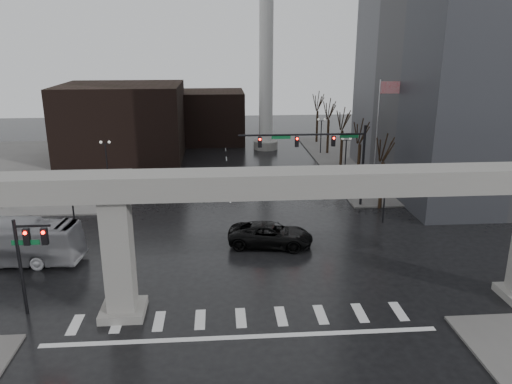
{
  "coord_description": "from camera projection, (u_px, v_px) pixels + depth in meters",
  "views": [
    {
      "loc": [
        -1.11,
        -27.02,
        15.85
      ],
      "look_at": [
        1.73,
        9.64,
        4.5
      ],
      "focal_mm": 35.0,
      "sensor_mm": 36.0,
      "label": 1
    }
  ],
  "objects": [
    {
      "name": "ground",
      "position": [
        240.0,
        309.0,
        30.5
      ],
      "size": [
        160.0,
        160.0,
        0.0
      ],
      "primitive_type": "plane",
      "color": "black",
      "rests_on": "ground"
    },
    {
      "name": "sidewalk_ne",
      "position": [
        421.0,
        162.0,
        66.69
      ],
      "size": [
        28.0,
        36.0,
        0.15
      ],
      "primitive_type": "cube",
      "color": "#605E5C",
      "rests_on": "ground"
    },
    {
      "name": "sidewalk_nw",
      "position": [
        21.0,
        169.0,
        62.85
      ],
      "size": [
        28.0,
        36.0,
        0.15
      ],
      "primitive_type": "cube",
      "color": "#605E5C",
      "rests_on": "ground"
    },
    {
      "name": "elevated_guideway",
      "position": [
        261.0,
        202.0,
        28.56
      ],
      "size": [
        48.0,
        2.6,
        8.7
      ],
      "color": "gray",
      "rests_on": "ground"
    },
    {
      "name": "building_far_left",
      "position": [
        123.0,
        121.0,
        68.0
      ],
      "size": [
        16.0,
        14.0,
        10.0
      ],
      "primitive_type": "cube",
      "color": "black",
      "rests_on": "ground"
    },
    {
      "name": "building_far_mid",
      "position": [
        212.0,
        117.0,
        78.71
      ],
      "size": [
        10.0,
        10.0,
        8.0
      ],
      "primitive_type": "cube",
      "color": "black",
      "rests_on": "ground"
    },
    {
      "name": "smokestack",
      "position": [
        266.0,
        57.0,
        70.82
      ],
      "size": [
        3.6,
        3.6,
        30.0
      ],
      "color": "silver",
      "rests_on": "ground"
    },
    {
      "name": "signal_mast_arm",
      "position": [
        325.0,
        149.0,
        47.35
      ],
      "size": [
        12.12,
        0.43,
        8.0
      ],
      "color": "black",
      "rests_on": "ground"
    },
    {
      "name": "signal_left_pole",
      "position": [
        28.0,
        251.0,
        28.87
      ],
      "size": [
        2.3,
        0.3,
        6.0
      ],
      "color": "black",
      "rests_on": "ground"
    },
    {
      "name": "flagpole_assembly",
      "position": [
        380.0,
        124.0,
        50.36
      ],
      "size": [
        2.06,
        0.12,
        12.0
      ],
      "color": "silver",
      "rests_on": "ground"
    },
    {
      "name": "lamp_right_0",
      "position": [
        386.0,
        186.0,
        43.81
      ],
      "size": [
        1.22,
        0.32,
        5.11
      ],
      "color": "black",
      "rests_on": "ground"
    },
    {
      "name": "lamp_right_1",
      "position": [
        346.0,
        151.0,
        57.14
      ],
      "size": [
        1.22,
        0.32,
        5.11
      ],
      "color": "black",
      "rests_on": "ground"
    },
    {
      "name": "lamp_right_2",
      "position": [
        321.0,
        130.0,
        70.48
      ],
      "size": [
        1.22,
        0.32,
        5.11
      ],
      "color": "black",
      "rests_on": "ground"
    },
    {
      "name": "lamp_left_0",
      "position": [
        71.0,
        193.0,
        41.81
      ],
      "size": [
        1.22,
        0.32,
        5.11
      ],
      "color": "black",
      "rests_on": "ground"
    },
    {
      "name": "lamp_left_1",
      "position": [
        106.0,
        155.0,
        55.15
      ],
      "size": [
        1.22,
        0.32,
        5.11
      ],
      "color": "black",
      "rests_on": "ground"
    },
    {
      "name": "lamp_left_2",
      "position": [
        127.0,
        132.0,
        68.49
      ],
      "size": [
        1.22,
        0.32,
        5.11
      ],
      "color": "black",
      "rests_on": "ground"
    },
    {
      "name": "tree_right_0",
      "position": [
        382.0,
        180.0,
        47.91
      ],
      "size": [
        1.09,
        1.58,
        7.5
      ],
      "color": "black",
      "rests_on": "ground"
    },
    {
      "name": "tree_right_1",
      "position": [
        359.0,
        160.0,
        55.51
      ],
      "size": [
        1.09,
        1.61,
        7.67
      ],
      "color": "black",
      "rests_on": "ground"
    },
    {
      "name": "tree_right_2",
      "position": [
        342.0,
        145.0,
        63.12
      ],
      "size": [
        1.1,
        1.63,
        7.85
      ],
      "color": "black",
      "rests_on": "ground"
    },
    {
      "name": "tree_right_3",
      "position": [
        328.0,
        133.0,
        70.72
      ],
      "size": [
        1.11,
        1.66,
        8.02
      ],
      "color": "black",
      "rests_on": "ground"
    },
    {
      "name": "tree_right_4",
      "position": [
        317.0,
        124.0,
        78.32
      ],
      "size": [
        1.12,
        1.69,
        8.19
      ],
      "color": "black",
      "rests_on": "ground"
    },
    {
      "name": "pickup_truck",
      "position": [
        271.0,
        235.0,
        39.58
      ],
      "size": [
        7.14,
        4.28,
        1.86
      ],
      "primitive_type": "imported",
      "rotation": [
        0.0,
        0.0,
        1.38
      ],
      "color": "black",
      "rests_on": "ground"
    },
    {
      "name": "city_bus",
      "position": [
        1.0,
        242.0,
        36.36
      ],
      "size": [
        11.89,
        3.87,
        3.25
      ],
      "primitive_type": "imported",
      "rotation": [
        0.0,
        0.0,
        1.47
      ],
      "color": "#B9B8BD",
      "rests_on": "ground"
    }
  ]
}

